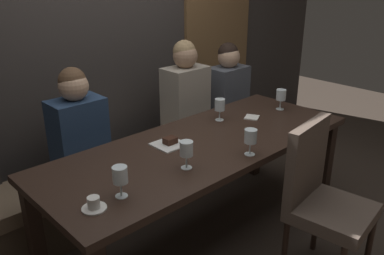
% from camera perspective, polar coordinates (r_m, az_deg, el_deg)
% --- Properties ---
extents(ground, '(9.00, 9.00, 0.00)m').
position_cam_1_polar(ground, '(3.01, 1.44, -15.08)').
color(ground, '#382D26').
extents(back_wall_tiled, '(6.00, 0.12, 3.00)m').
position_cam_1_polar(back_wall_tiled, '(3.39, -13.60, 16.05)').
color(back_wall_tiled, '#383330').
rests_on(back_wall_tiled, ground).
extents(arched_door, '(0.90, 0.05, 2.55)m').
position_cam_1_polar(arched_door, '(4.20, 3.69, 15.73)').
color(arched_door, brown).
rests_on(arched_door, ground).
extents(dining_table, '(2.20, 0.84, 0.74)m').
position_cam_1_polar(dining_table, '(2.67, 1.57, -3.80)').
color(dining_table, black).
rests_on(dining_table, ground).
extents(banquette_bench, '(2.50, 0.44, 0.45)m').
position_cam_1_polar(banquette_bench, '(3.34, -7.08, -6.58)').
color(banquette_bench, '#4A3C2E').
rests_on(banquette_bench, ground).
extents(chair_near_side, '(0.49, 0.49, 0.98)m').
position_cam_1_polar(chair_near_side, '(2.53, 17.77, -8.85)').
color(chair_near_side, '#302119').
rests_on(chair_near_side, ground).
extents(diner_redhead, '(0.36, 0.24, 0.75)m').
position_cam_1_polar(diner_redhead, '(2.88, -15.85, 0.50)').
color(diner_redhead, navy).
rests_on(diner_redhead, banquette_bench).
extents(diner_bearded, '(0.36, 0.24, 0.82)m').
position_cam_1_polar(diner_bearded, '(3.36, -0.94, 5.02)').
color(diner_bearded, '#9E9384').
rests_on(diner_bearded, banquette_bench).
extents(diner_far_end, '(0.36, 0.24, 0.73)m').
position_cam_1_polar(diner_far_end, '(3.75, 5.08, 6.05)').
color(diner_far_end, '#4C515B').
rests_on(diner_far_end, banquette_bench).
extents(wine_glass_center_front, '(0.08, 0.08, 0.16)m').
position_cam_1_polar(wine_glass_center_front, '(2.25, -0.80, -3.10)').
color(wine_glass_center_front, silver).
rests_on(wine_glass_center_front, dining_table).
extents(wine_glass_near_left, '(0.08, 0.08, 0.16)m').
position_cam_1_polar(wine_glass_near_left, '(2.44, 8.27, -1.32)').
color(wine_glass_near_left, silver).
rests_on(wine_glass_near_left, dining_table).
extents(wine_glass_end_left, '(0.08, 0.08, 0.16)m').
position_cam_1_polar(wine_glass_end_left, '(2.01, -10.12, -6.81)').
color(wine_glass_end_left, silver).
rests_on(wine_glass_end_left, dining_table).
extents(wine_glass_near_right, '(0.08, 0.08, 0.16)m').
position_cam_1_polar(wine_glass_near_right, '(3.28, 12.45, 4.39)').
color(wine_glass_near_right, silver).
rests_on(wine_glass_near_right, dining_table).
extents(wine_glass_far_left, '(0.08, 0.08, 0.16)m').
position_cam_1_polar(wine_glass_far_left, '(2.98, 3.95, 3.09)').
color(wine_glass_far_left, silver).
rests_on(wine_glass_far_left, dining_table).
extents(espresso_cup, '(0.12, 0.12, 0.06)m').
position_cam_1_polar(espresso_cup, '(1.98, -13.70, -10.49)').
color(espresso_cup, white).
rests_on(espresso_cup, dining_table).
extents(dessert_plate, '(0.19, 0.19, 0.05)m').
position_cam_1_polar(dessert_plate, '(2.59, -3.20, -2.20)').
color(dessert_plate, white).
rests_on(dessert_plate, dining_table).
extents(folded_napkin, '(0.14, 0.14, 0.01)m').
position_cam_1_polar(folded_napkin, '(3.09, 8.46, 1.44)').
color(folded_napkin, silver).
rests_on(folded_napkin, dining_table).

